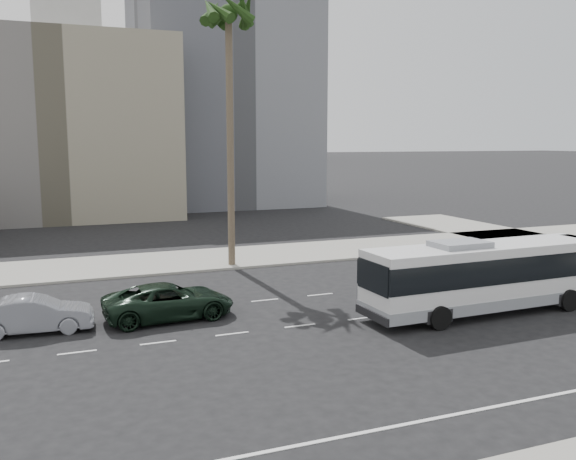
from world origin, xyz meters
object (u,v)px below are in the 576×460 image
city_bus (486,274)px  car_b (35,314)px  car_a (169,301)px  palm_near (229,19)px

city_bus → car_b: size_ratio=2.58×
city_bus → car_b: 19.65m
city_bus → car_a: bearing=160.7°
city_bus → car_b: city_bus is taller
car_a → car_b: 5.50m
car_a → car_b: size_ratio=1.23×
city_bus → palm_near: 20.85m
city_bus → car_b: (-19.12, 4.42, -1.03)m
city_bus → car_a: size_ratio=2.10×
car_b → car_a: bearing=-86.3°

